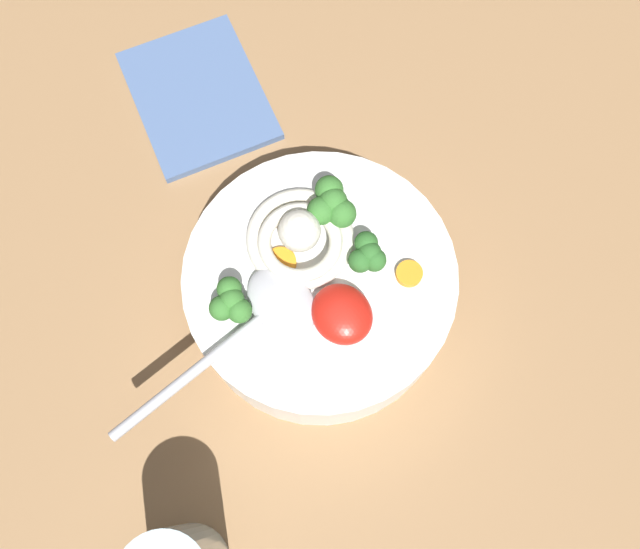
{
  "coord_description": "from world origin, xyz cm",
  "views": [
    {
      "loc": [
        10.75,
        -10.73,
        57.95
      ],
      "look_at": [
        -1.96,
        -1.08,
        10.76
      ],
      "focal_mm": 37.15,
      "sensor_mm": 36.0,
      "label": 1
    }
  ],
  "objects_px": {
    "soup_bowl": "(320,288)",
    "folded_napkin": "(198,96)",
    "noodle_pile": "(300,238)",
    "soup_spoon": "(267,313)"
  },
  "relations": [
    {
      "from": "soup_bowl",
      "to": "folded_napkin",
      "type": "relative_size",
      "value": 1.43
    },
    {
      "from": "soup_bowl",
      "to": "noodle_pile",
      "type": "bearing_deg",
      "value": 173.54
    },
    {
      "from": "soup_bowl",
      "to": "noodle_pile",
      "type": "distance_m",
      "value": 0.05
    },
    {
      "from": "noodle_pile",
      "to": "folded_napkin",
      "type": "relative_size",
      "value": 0.62
    },
    {
      "from": "soup_spoon",
      "to": "folded_napkin",
      "type": "bearing_deg",
      "value": -112.02
    },
    {
      "from": "soup_spoon",
      "to": "folded_napkin",
      "type": "height_order",
      "value": "soup_spoon"
    },
    {
      "from": "soup_spoon",
      "to": "noodle_pile",
      "type": "bearing_deg",
      "value": -152.28
    },
    {
      "from": "soup_spoon",
      "to": "folded_napkin",
      "type": "xyz_separation_m",
      "value": [
        -0.23,
        0.08,
        -0.07
      ]
    },
    {
      "from": "soup_bowl",
      "to": "soup_spoon",
      "type": "height_order",
      "value": "soup_spoon"
    },
    {
      "from": "soup_spoon",
      "to": "folded_napkin",
      "type": "relative_size",
      "value": 1.18
    }
  ]
}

